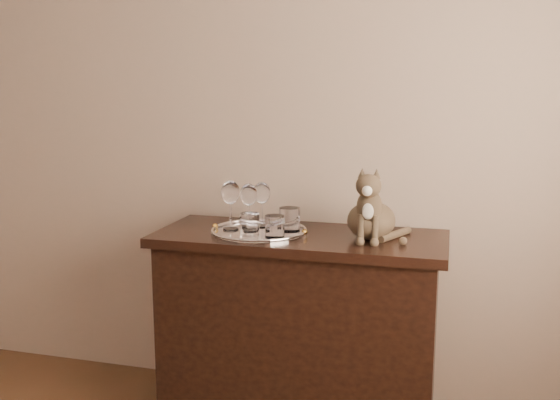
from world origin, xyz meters
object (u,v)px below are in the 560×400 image
(tumbler_b, at_px, (250,224))
(sideboard, at_px, (299,331))
(wine_glass_b, at_px, (262,204))
(wine_glass_c, at_px, (231,205))
(wine_glass_d, at_px, (249,207))
(tray, at_px, (259,232))
(tumbler_a, at_px, (275,226))
(cat, at_px, (372,202))
(tumbler_c, at_px, (290,219))

(tumbler_b, bearing_deg, sideboard, 29.65)
(wine_glass_b, distance_m, wine_glass_c, 0.14)
(wine_glass_b, distance_m, wine_glass_d, 0.08)
(tray, relative_size, wine_glass_b, 2.07)
(tumbler_a, bearing_deg, wine_glass_d, 143.07)
(tumbler_b, xyz_separation_m, cat, (0.48, 0.11, 0.10))
(sideboard, xyz_separation_m, tumbler_c, (-0.05, 0.01, 0.48))
(wine_glass_b, relative_size, wine_glass_c, 0.92)
(sideboard, distance_m, tumbler_a, 0.50)
(wine_glass_d, relative_size, cat, 0.66)
(sideboard, relative_size, wine_glass_d, 6.15)
(wine_glass_b, xyz_separation_m, tumbler_a, (0.11, -0.18, -0.05))
(cat, bearing_deg, wine_glass_c, -176.54)
(tumbler_a, xyz_separation_m, tumbler_b, (-0.11, 0.01, 0.00))
(wine_glass_d, height_order, cat, cat)
(wine_glass_d, distance_m, tumbler_b, 0.12)
(wine_glass_b, bearing_deg, wine_glass_c, -139.40)
(wine_glass_b, height_order, wine_glass_d, wine_glass_d)
(sideboard, distance_m, tray, 0.46)
(wine_glass_c, xyz_separation_m, tumbler_c, (0.25, 0.04, -0.06))
(tumbler_c, bearing_deg, tumbler_b, -140.72)
(wine_glass_c, bearing_deg, tumbler_a, -21.09)
(tumbler_b, bearing_deg, wine_glass_d, 110.23)
(wine_glass_d, bearing_deg, wine_glass_b, 61.45)
(wine_glass_d, bearing_deg, tumbler_c, 4.70)
(tray, height_order, wine_glass_c, wine_glass_c)
(tray, height_order, tumbler_c, tumbler_c)
(tumbler_a, bearing_deg, cat, 17.88)
(wine_glass_b, bearing_deg, tumbler_a, -58.65)
(wine_glass_b, xyz_separation_m, wine_glass_c, (-0.11, -0.09, 0.01))
(tumbler_c, bearing_deg, wine_glass_c, -170.85)
(wine_glass_b, relative_size, tumbler_c, 1.95)
(wine_glass_c, height_order, tumbler_a, wine_glass_c)
(tumbler_a, height_order, tumbler_b, tumbler_b)
(wine_glass_b, relative_size, tumbler_b, 2.14)
(tray, bearing_deg, wine_glass_c, -179.35)
(wine_glass_d, xyz_separation_m, tumbler_c, (0.17, 0.01, -0.05))
(wine_glass_c, distance_m, tumbler_c, 0.25)
(sideboard, distance_m, wine_glass_c, 0.61)
(wine_glass_b, relative_size, cat, 0.65)
(wine_glass_b, bearing_deg, wine_glass_d, -118.55)
(tray, xyz_separation_m, wine_glass_c, (-0.12, -0.00, 0.11))
(tumbler_c, bearing_deg, tray, -162.55)
(sideboard, height_order, wine_glass_c, wine_glass_c)
(wine_glass_c, relative_size, tumbler_b, 2.33)
(wine_glass_c, xyz_separation_m, tumbler_a, (0.22, -0.08, -0.06))
(sideboard, relative_size, tumbler_a, 13.51)
(sideboard, relative_size, tumbler_b, 13.32)
(tumbler_b, xyz_separation_m, tumbler_c, (0.14, 0.11, 0.00))
(tumbler_a, xyz_separation_m, cat, (0.37, 0.12, 0.10))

